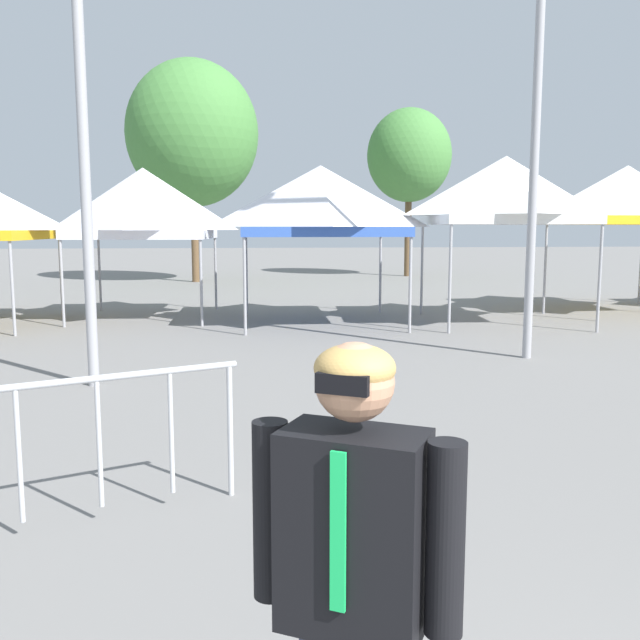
{
  "coord_description": "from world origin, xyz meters",
  "views": [
    {
      "loc": [
        -1.01,
        -0.49,
        2.1
      ],
      "look_at": [
        -0.35,
        5.41,
        1.3
      ],
      "focal_mm": 38.72,
      "sensor_mm": 36.0,
      "label": 1
    }
  ],
  "objects_px": {
    "person_foreground": "(353,590)",
    "tree_behind_tents_center": "(409,156)",
    "canopy_tent_right_of_center": "(627,195)",
    "light_pole_near_lift": "(79,42)",
    "canopy_tent_behind_left": "(320,201)",
    "canopy_tent_behind_right": "(505,190)",
    "crowd_barrier_mid_lot": "(98,420)",
    "light_pole_opposite_side": "(539,53)",
    "canopy_tent_far_left": "(144,203)",
    "tree_behind_tents_right": "(192,134)"
  },
  "relations": [
    {
      "from": "canopy_tent_behind_left",
      "to": "canopy_tent_behind_right",
      "type": "height_order",
      "value": "canopy_tent_behind_right"
    },
    {
      "from": "person_foreground",
      "to": "tree_behind_tents_right",
      "type": "xyz_separation_m",
      "value": [
        -2.12,
        25.06,
        4.54
      ]
    },
    {
      "from": "person_foreground",
      "to": "tree_behind_tents_center",
      "type": "relative_size",
      "value": 0.25
    },
    {
      "from": "crowd_barrier_mid_lot",
      "to": "person_foreground",
      "type": "bearing_deg",
      "value": -65.67
    },
    {
      "from": "person_foreground",
      "to": "crowd_barrier_mid_lot",
      "type": "height_order",
      "value": "person_foreground"
    },
    {
      "from": "canopy_tent_right_of_center",
      "to": "light_pole_near_lift",
      "type": "height_order",
      "value": "light_pole_near_lift"
    },
    {
      "from": "tree_behind_tents_right",
      "to": "crowd_barrier_mid_lot",
      "type": "xyz_separation_m",
      "value": [
        0.78,
        -22.09,
        -4.82
      ]
    },
    {
      "from": "canopy_tent_behind_left",
      "to": "canopy_tent_right_of_center",
      "type": "xyz_separation_m",
      "value": [
        7.74,
        1.27,
        0.22
      ]
    },
    {
      "from": "canopy_tent_behind_left",
      "to": "tree_behind_tents_right",
      "type": "height_order",
      "value": "tree_behind_tents_right"
    },
    {
      "from": "canopy_tent_far_left",
      "to": "light_pole_opposite_side",
      "type": "bearing_deg",
      "value": -40.37
    },
    {
      "from": "person_foreground",
      "to": "light_pole_near_lift",
      "type": "distance_m",
      "value": 8.45
    },
    {
      "from": "canopy_tent_right_of_center",
      "to": "tree_behind_tents_right",
      "type": "height_order",
      "value": "tree_behind_tents_right"
    },
    {
      "from": "tree_behind_tents_center",
      "to": "tree_behind_tents_right",
      "type": "height_order",
      "value": "tree_behind_tents_right"
    },
    {
      "from": "person_foreground",
      "to": "light_pole_opposite_side",
      "type": "relative_size",
      "value": 0.21
    },
    {
      "from": "canopy_tent_far_left",
      "to": "tree_behind_tents_right",
      "type": "xyz_separation_m",
      "value": [
        0.43,
        10.65,
        2.94
      ]
    },
    {
      "from": "person_foreground",
      "to": "light_pole_near_lift",
      "type": "relative_size",
      "value": 0.23
    },
    {
      "from": "canopy_tent_behind_right",
      "to": "light_pole_near_lift",
      "type": "relative_size",
      "value": 0.47
    },
    {
      "from": "person_foreground",
      "to": "canopy_tent_behind_right",
      "type": "bearing_deg",
      "value": 67.12
    },
    {
      "from": "light_pole_near_lift",
      "to": "light_pole_opposite_side",
      "type": "height_order",
      "value": "light_pole_opposite_side"
    },
    {
      "from": "canopy_tent_far_left",
      "to": "person_foreground",
      "type": "height_order",
      "value": "canopy_tent_far_left"
    },
    {
      "from": "light_pole_opposite_side",
      "to": "tree_behind_tents_right",
      "type": "height_order",
      "value": "light_pole_opposite_side"
    },
    {
      "from": "person_foreground",
      "to": "tree_behind_tents_center",
      "type": "height_order",
      "value": "tree_behind_tents_center"
    },
    {
      "from": "light_pole_opposite_side",
      "to": "crowd_barrier_mid_lot",
      "type": "distance_m",
      "value": 8.9
    },
    {
      "from": "canopy_tent_far_left",
      "to": "person_foreground",
      "type": "distance_m",
      "value": 14.72
    },
    {
      "from": "canopy_tent_far_left",
      "to": "canopy_tent_right_of_center",
      "type": "bearing_deg",
      "value": -0.16
    },
    {
      "from": "canopy_tent_behind_left",
      "to": "crowd_barrier_mid_lot",
      "type": "height_order",
      "value": "canopy_tent_behind_left"
    },
    {
      "from": "canopy_tent_behind_left",
      "to": "light_pole_near_lift",
      "type": "bearing_deg",
      "value": -122.87
    },
    {
      "from": "canopy_tent_behind_right",
      "to": "tree_behind_tents_center",
      "type": "distance_m",
      "value": 14.76
    },
    {
      "from": "tree_behind_tents_center",
      "to": "crowd_barrier_mid_lot",
      "type": "distance_m",
      "value": 25.95
    },
    {
      "from": "canopy_tent_behind_left",
      "to": "crowd_barrier_mid_lot",
      "type": "bearing_deg",
      "value": -105.02
    },
    {
      "from": "canopy_tent_behind_left",
      "to": "person_foreground",
      "type": "distance_m",
      "value": 13.28
    },
    {
      "from": "canopy_tent_far_left",
      "to": "canopy_tent_behind_right",
      "type": "relative_size",
      "value": 0.95
    },
    {
      "from": "canopy_tent_behind_right",
      "to": "light_pole_near_lift",
      "type": "height_order",
      "value": "light_pole_near_lift"
    },
    {
      "from": "canopy_tent_far_left",
      "to": "canopy_tent_behind_left",
      "type": "relative_size",
      "value": 0.99
    },
    {
      "from": "canopy_tent_right_of_center",
      "to": "crowd_barrier_mid_lot",
      "type": "bearing_deg",
      "value": -132.5
    },
    {
      "from": "light_pole_near_lift",
      "to": "crowd_barrier_mid_lot",
      "type": "xyz_separation_m",
      "value": [
        0.97,
        -4.43,
        -3.64
      ]
    },
    {
      "from": "canopy_tent_behind_right",
      "to": "crowd_barrier_mid_lot",
      "type": "bearing_deg",
      "value": -124.53
    },
    {
      "from": "canopy_tent_behind_left",
      "to": "canopy_tent_behind_right",
      "type": "relative_size",
      "value": 0.96
    },
    {
      "from": "canopy_tent_behind_left",
      "to": "canopy_tent_behind_right",
      "type": "bearing_deg",
      "value": -5.64
    },
    {
      "from": "light_pole_opposite_side",
      "to": "crowd_barrier_mid_lot",
      "type": "height_order",
      "value": "light_pole_opposite_side"
    },
    {
      "from": "crowd_barrier_mid_lot",
      "to": "light_pole_opposite_side",
      "type": "bearing_deg",
      "value": 45.51
    },
    {
      "from": "canopy_tent_behind_right",
      "to": "person_foreground",
      "type": "bearing_deg",
      "value": -112.88
    },
    {
      "from": "canopy_tent_behind_left",
      "to": "light_pole_opposite_side",
      "type": "xyz_separation_m",
      "value": [
        2.86,
        -4.47,
        2.08
      ]
    },
    {
      "from": "light_pole_opposite_side",
      "to": "crowd_barrier_mid_lot",
      "type": "xyz_separation_m",
      "value": [
        -5.58,
        -5.68,
        -3.99
      ]
    },
    {
      "from": "light_pole_near_lift",
      "to": "tree_behind_tents_right",
      "type": "distance_m",
      "value": 17.7
    },
    {
      "from": "canopy_tent_far_left",
      "to": "canopy_tent_behind_left",
      "type": "xyz_separation_m",
      "value": [
        3.92,
        -1.3,
        0.02
      ]
    },
    {
      "from": "canopy_tent_far_left",
      "to": "canopy_tent_behind_left",
      "type": "height_order",
      "value": "canopy_tent_far_left"
    },
    {
      "from": "canopy_tent_behind_left",
      "to": "light_pole_near_lift",
      "type": "distance_m",
      "value": 7.02
    },
    {
      "from": "canopy_tent_right_of_center",
      "to": "light_pole_near_lift",
      "type": "relative_size",
      "value": 0.47
    },
    {
      "from": "light_pole_opposite_side",
      "to": "person_foreground",
      "type": "bearing_deg",
      "value": -116.11
    }
  ]
}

